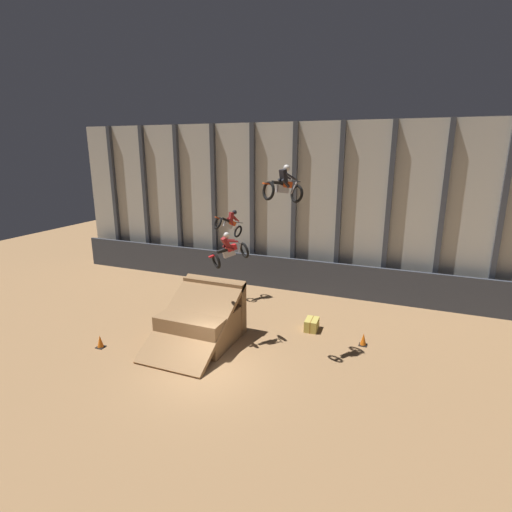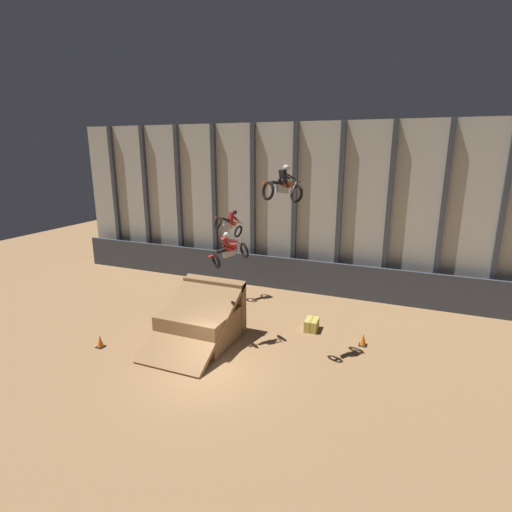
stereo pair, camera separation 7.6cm
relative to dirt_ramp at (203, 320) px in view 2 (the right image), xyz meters
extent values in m
plane|color=#9E754C|center=(1.65, -2.50, -0.92)|extent=(60.00, 60.00, 0.00)
cube|color=beige|center=(1.65, 8.84, 4.15)|extent=(32.00, 0.12, 10.14)
cube|color=#3D424C|center=(-12.17, 8.64, 4.15)|extent=(0.28, 0.28, 10.14)
cube|color=#3D424C|center=(-9.40, 8.64, 4.15)|extent=(0.28, 0.28, 10.14)
cube|color=#3D424C|center=(-6.64, 8.64, 4.15)|extent=(0.28, 0.28, 10.14)
cube|color=#3D424C|center=(-3.87, 8.64, 4.15)|extent=(0.28, 0.28, 10.14)
cube|color=#3D424C|center=(-1.11, 8.64, 4.15)|extent=(0.28, 0.28, 10.14)
cube|color=#3D424C|center=(1.65, 8.64, 4.15)|extent=(0.28, 0.28, 10.14)
cube|color=#3D424C|center=(4.42, 8.64, 4.15)|extent=(0.28, 0.28, 10.14)
cube|color=#3D424C|center=(7.18, 8.64, 4.15)|extent=(0.28, 0.28, 10.14)
cube|color=#3D424C|center=(9.94, 8.64, 4.15)|extent=(0.28, 0.28, 10.14)
cube|color=#3D424C|center=(12.71, 8.64, 4.15)|extent=(0.28, 0.28, 10.14)
cube|color=#383D47|center=(1.65, 7.87, 0.11)|extent=(31.36, 0.20, 2.06)
cube|color=#966F48|center=(0.00, -0.14, -0.17)|extent=(3.09, 3.14, 1.50)
cube|color=olive|center=(0.00, 1.18, 0.34)|extent=(3.15, 0.50, 2.51)
cube|color=#9E754C|center=(0.00, -0.81, 0.34)|extent=(3.15, 4.59, 2.68)
torus|color=black|center=(-0.81, 5.72, 3.04)|extent=(0.83, 0.78, 0.70)
torus|color=black|center=(-1.59, 4.73, 3.65)|extent=(0.83, 0.78, 0.70)
cube|color=#B7B7BC|center=(-1.19, 5.23, 3.47)|extent=(0.51, 0.57, 0.48)
cube|color=#E54C19|center=(-1.04, 5.42, 3.58)|extent=(0.47, 0.52, 0.41)
cube|color=black|center=(-1.26, 5.15, 3.77)|extent=(0.47, 0.54, 0.35)
cube|color=#E54C19|center=(-1.57, 4.75, 3.93)|extent=(0.33, 0.36, 0.21)
cylinder|color=#B7B7BC|center=(-0.84, 5.68, 3.33)|extent=(0.32, 0.38, 0.41)
cylinder|color=black|center=(-0.80, 5.73, 3.57)|extent=(0.65, 0.18, 0.04)
cube|color=maroon|center=(-1.07, 5.38, 3.94)|extent=(0.37, 0.37, 0.52)
sphere|color=black|center=(-0.93, 5.56, 4.18)|extent=(0.42, 0.43, 0.35)
cylinder|color=maroon|center=(-1.20, 5.41, 3.68)|extent=(0.27, 0.30, 0.42)
cylinder|color=maroon|center=(-1.02, 5.26, 3.68)|extent=(0.27, 0.30, 0.42)
cylinder|color=maroon|center=(-1.06, 5.66, 3.85)|extent=(0.32, 0.38, 0.43)
cylinder|color=maroon|center=(-0.81, 5.46, 3.85)|extent=(0.32, 0.38, 0.43)
torus|color=black|center=(1.75, 0.84, 3.31)|extent=(0.73, 0.66, 0.74)
torus|color=black|center=(0.90, -0.23, 3.02)|extent=(0.73, 0.66, 0.74)
cube|color=#B7B7BC|center=(1.28, 0.25, 3.27)|extent=(0.49, 0.56, 0.38)
cube|color=red|center=(1.36, 0.34, 3.50)|extent=(0.46, 0.50, 0.33)
cube|color=black|center=(1.11, 0.03, 3.44)|extent=(0.48, 0.55, 0.23)
cube|color=red|center=(0.80, -0.35, 3.26)|extent=(0.34, 0.37, 0.13)
cylinder|color=#B7B7BC|center=(1.61, 0.66, 3.51)|extent=(0.14, 0.15, 0.55)
cylinder|color=black|center=(1.56, 0.59, 3.73)|extent=(0.45, 0.53, 0.04)
cube|color=maroon|center=(1.20, 0.14, 3.76)|extent=(0.47, 0.49, 0.52)
sphere|color=silver|center=(1.22, 0.17, 4.09)|extent=(0.40, 0.40, 0.31)
cylinder|color=maroon|center=(1.17, 0.30, 3.51)|extent=(0.35, 0.40, 0.27)
cylinder|color=maroon|center=(1.36, 0.15, 3.51)|extent=(0.35, 0.40, 0.27)
cylinder|color=maroon|center=(1.22, 0.42, 3.83)|extent=(0.39, 0.46, 0.15)
cylinder|color=maroon|center=(1.47, 0.22, 3.83)|extent=(0.39, 0.46, 0.15)
torus|color=black|center=(4.15, 0.65, 5.92)|extent=(0.72, 0.59, 0.74)
torus|color=black|center=(3.37, -0.50, 6.12)|extent=(0.72, 0.59, 0.74)
cube|color=#B7B7BC|center=(3.74, 0.05, 6.14)|extent=(0.46, 0.56, 0.35)
cube|color=#E54C19|center=(3.85, 0.21, 6.32)|extent=(0.43, 0.50, 0.30)
cube|color=black|center=(3.63, -0.11, 6.39)|extent=(0.45, 0.56, 0.20)
cube|color=#E54C19|center=(3.33, -0.55, 6.39)|extent=(0.32, 0.38, 0.11)
cylinder|color=#B7B7BC|center=(4.07, 0.53, 6.18)|extent=(0.23, 0.30, 0.50)
cylinder|color=black|center=(4.07, 0.53, 6.43)|extent=(0.61, 0.32, 0.04)
cube|color=black|center=(3.76, 0.08, 6.64)|extent=(0.38, 0.38, 0.52)
sphere|color=silver|center=(3.85, 0.20, 6.95)|extent=(0.38, 0.39, 0.29)
cylinder|color=black|center=(3.68, 0.17, 6.38)|extent=(0.31, 0.38, 0.37)
cylinder|color=black|center=(3.88, 0.04, 6.38)|extent=(0.31, 0.38, 0.37)
cylinder|color=black|center=(3.77, 0.37, 6.63)|extent=(0.35, 0.46, 0.32)
cylinder|color=black|center=(4.03, 0.19, 6.63)|extent=(0.35, 0.46, 0.32)
cube|color=black|center=(7.01, 2.13, -0.90)|extent=(0.36, 0.36, 0.03)
cone|color=orange|center=(7.01, 2.13, -0.61)|extent=(0.28, 0.28, 0.55)
cube|color=black|center=(-3.83, -2.51, -0.90)|extent=(0.36, 0.36, 0.03)
cone|color=orange|center=(-3.83, -2.51, -0.61)|extent=(0.28, 0.28, 0.55)
cube|color=#CCB751|center=(4.45, 2.80, -0.64)|extent=(0.65, 0.93, 0.56)
cube|color=#996623|center=(4.45, 2.80, -0.64)|extent=(0.09, 0.91, 0.57)
camera|label=1|loc=(8.70, -14.85, 7.67)|focal=28.00mm
camera|label=2|loc=(8.77, -14.82, 7.67)|focal=28.00mm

